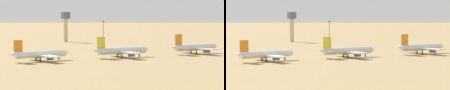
# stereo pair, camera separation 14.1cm
# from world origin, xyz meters

# --- Properties ---
(ground) EXTENTS (4000.00, 4000.00, 0.00)m
(ground) POSITION_xyz_m (0.00, 0.00, 0.00)
(ground) COLOR tan
(ridge_center) EXTENTS (430.82, 360.19, 83.62)m
(ridge_center) POSITION_xyz_m (441.75, 950.76, 41.81)
(ridge_center) COLOR slate
(ridge_center) RESTS_ON ground
(parked_jet_orange_2) EXTENTS (31.61, 26.74, 10.44)m
(parked_jet_orange_2) POSITION_xyz_m (-44.23, 26.25, 3.42)
(parked_jet_orange_2) COLOR white
(parked_jet_orange_2) RESTS_ON ground
(parked_jet_yellow_3) EXTENTS (32.84, 27.49, 10.87)m
(parked_jet_yellow_3) POSITION_xyz_m (-0.99, 23.76, 3.56)
(parked_jet_yellow_3) COLOR silver
(parked_jet_yellow_3) RESTS_ON ground
(parked_jet_orange_4) EXTENTS (34.00, 28.67, 11.23)m
(parked_jet_orange_4) POSITION_xyz_m (45.75, 22.79, 3.68)
(parked_jet_orange_4) COLOR silver
(parked_jet_orange_4) RESTS_ON ground
(control_tower) EXTENTS (5.20, 5.20, 22.47)m
(control_tower) POSITION_xyz_m (32.61, 159.29, 13.56)
(control_tower) COLOR #C6B793
(control_tower) RESTS_ON ground
(light_pole_mid) EXTENTS (1.80, 0.50, 15.82)m
(light_pole_mid) POSITION_xyz_m (52.68, 137.23, 9.12)
(light_pole_mid) COLOR #59595E
(light_pole_mid) RESTS_ON ground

